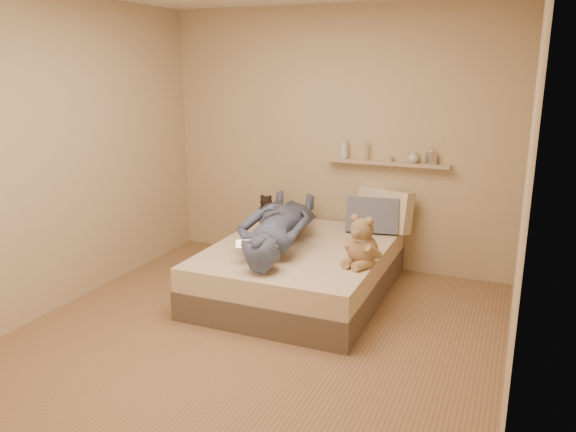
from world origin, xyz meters
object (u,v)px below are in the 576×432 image
at_px(game_console, 247,244).
at_px(wall_shelf, 387,163).
at_px(pillow_grey, 373,215).
at_px(person, 278,224).
at_px(teddy_bear, 362,245).
at_px(pillow_cream, 384,210).
at_px(bed, 300,270).
at_px(dark_plush, 266,210).

xyz_separation_m(game_console, wall_shelf, (0.77, 1.51, 0.48)).
xyz_separation_m(pillow_grey, person, (-0.68, -0.74, 0.03)).
height_order(teddy_bear, person, teddy_bear).
distance_m(game_console, person, 0.55).
xyz_separation_m(game_console, pillow_cream, (0.78, 1.43, 0.03)).
distance_m(pillow_grey, person, 1.00).
relative_size(game_console, pillow_grey, 0.41).
relative_size(bed, dark_plush, 6.66).
bearing_deg(pillow_cream, dark_plush, -170.75).
xyz_separation_m(teddy_bear, person, (-0.84, 0.22, 0.03)).
xyz_separation_m(bed, game_console, (-0.22, -0.60, 0.39)).
relative_size(teddy_bear, person, 0.25).
height_order(game_console, dark_plush, dark_plush).
distance_m(game_console, teddy_bear, 0.92).
height_order(bed, dark_plush, dark_plush).
xyz_separation_m(game_console, person, (0.02, 0.55, 0.03)).
relative_size(bed, person, 1.13).
height_order(bed, person, person).
distance_m(bed, dark_plush, 0.96).
height_order(game_console, wall_shelf, wall_shelf).
bearing_deg(wall_shelf, dark_plush, -166.98).
bearing_deg(pillow_grey, bed, -124.89).
xyz_separation_m(game_console, dark_plush, (-0.41, 1.24, -0.04)).
bearing_deg(dark_plush, bed, -45.25).
relative_size(pillow_cream, person, 0.33).
bearing_deg(bed, teddy_bear, -22.52).
height_order(bed, pillow_grey, pillow_grey).
xyz_separation_m(pillow_cream, wall_shelf, (-0.01, 0.08, 0.45)).
bearing_deg(dark_plush, wall_shelf, 13.02).
height_order(teddy_bear, pillow_cream, teddy_bear).
distance_m(pillow_cream, person, 1.16).
relative_size(teddy_bear, pillow_grey, 0.84).
bearing_deg(pillow_grey, pillow_cream, 60.36).
distance_m(teddy_bear, wall_shelf, 1.27).
distance_m(teddy_bear, dark_plush, 1.56).
height_order(pillow_grey, person, person).
bearing_deg(person, teddy_bear, 152.98).
bearing_deg(bed, dark_plush, 134.75).
distance_m(teddy_bear, person, 0.86).
xyz_separation_m(teddy_bear, pillow_cream, (-0.08, 1.09, 0.03)).
height_order(teddy_bear, pillow_grey, teddy_bear).
bearing_deg(pillow_cream, game_console, -118.73).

